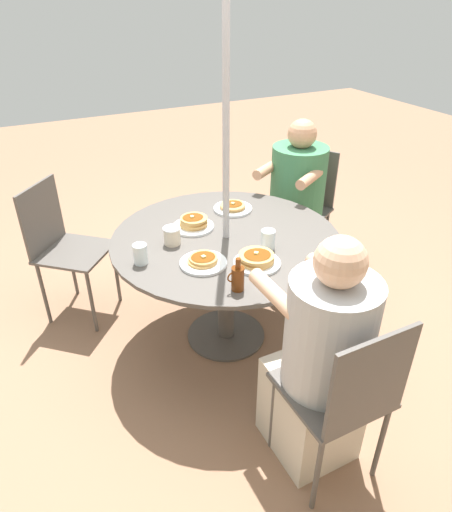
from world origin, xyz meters
The scene contains 16 objects.
ground_plane centered at (0.00, 0.00, 0.00)m, with size 12.00×12.00×0.00m, color #8C664C.
patio_table centered at (0.00, 0.00, 0.61)m, with size 1.31×1.31×0.73m.
umbrella_pole centered at (0.00, 0.00, 1.10)m, with size 0.04×0.04×2.20m, color #ADADB2.
patio_chair_north centered at (-0.94, -0.55, 0.54)m, with size 0.55×0.55×0.92m.
diner_north centered at (-0.79, -0.47, 0.53)m, with size 0.60×0.57×1.19m.
patio_chair_east centered at (0.82, -0.72, 0.54)m, with size 0.57×0.57×0.92m.
patio_chair_south centered at (0.00, 1.09, 0.54)m, with size 0.41×0.41×0.92m.
diner_south centered at (0.00, 0.92, 0.54)m, with size 0.37×0.55×1.19m.
pancake_plate_a centered at (0.12, -0.18, 0.76)m, with size 0.24×0.24×0.08m.
pancake_plate_b centered at (-0.01, 0.33, 0.76)m, with size 0.24×0.24×0.07m.
pancake_plate_c centered at (-0.20, -0.30, 0.75)m, with size 0.24×0.24×0.05m.
pancake_plate_d centered at (0.24, 0.21, 0.75)m, with size 0.24×0.24×0.05m.
syrup_bottle centered at (0.18, 0.49, 0.80)m, with size 0.09×0.06×0.17m.
coffee_cup centered at (0.30, -0.06, 0.78)m, with size 0.09×0.09×0.10m.
drinking_glass_a centered at (0.52, 0.06, 0.78)m, with size 0.07×0.07×0.11m, color silver.
drinking_glass_b centered at (-0.14, 0.22, 0.78)m, with size 0.08×0.08×0.11m, color silver.
Camera 1 is at (1.01, 2.03, 1.97)m, focal length 32.00 mm.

